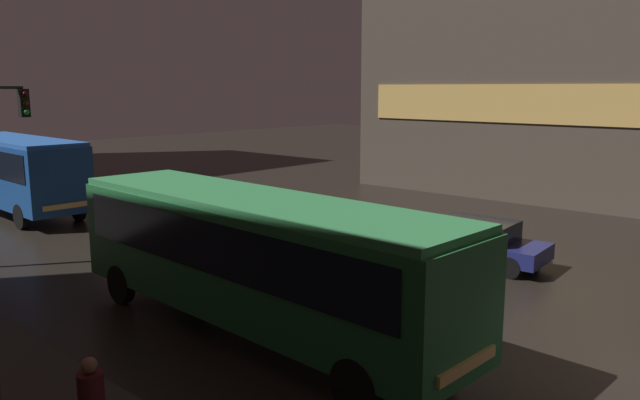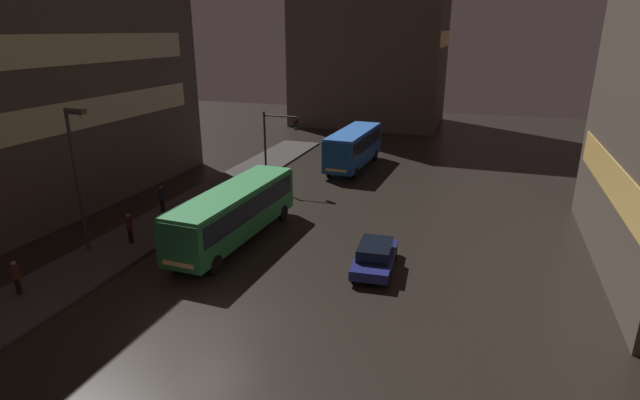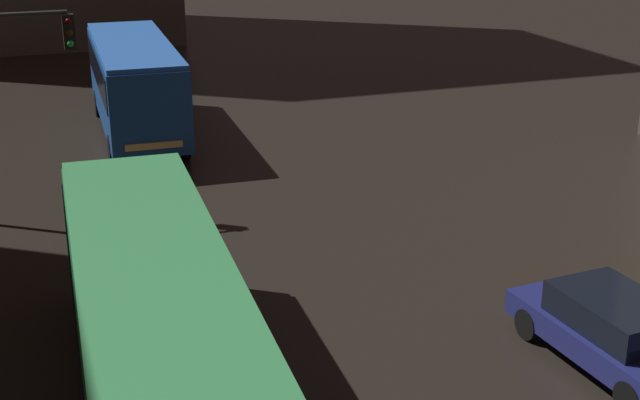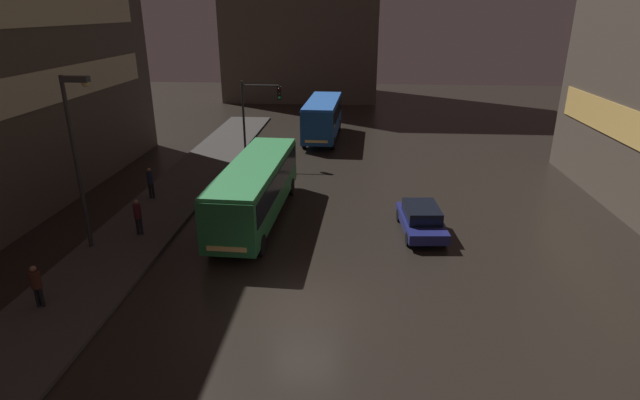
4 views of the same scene
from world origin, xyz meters
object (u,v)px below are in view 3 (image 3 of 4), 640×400
at_px(bus_far, 135,79).
at_px(traffic_light_main, 8,78).
at_px(car_taxi, 614,330).
at_px(bus_near, 156,320).

relative_size(bus_far, traffic_light_main, 1.61).
distance_m(car_taxi, traffic_light_main, 15.77).
bearing_deg(traffic_light_main, bus_near, -79.88).
bearing_deg(bus_near, bus_far, -94.88).
xyz_separation_m(bus_near, car_taxi, (8.40, -0.99, -1.20)).
height_order(bus_near, car_taxi, bus_near).
height_order(bus_far, car_taxi, bus_far).
height_order(bus_near, bus_far, bus_far).
bearing_deg(traffic_light_main, bus_far, 60.01).
distance_m(bus_near, car_taxi, 8.54).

